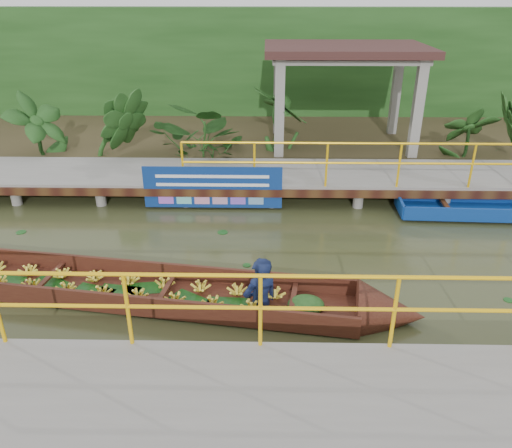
{
  "coord_description": "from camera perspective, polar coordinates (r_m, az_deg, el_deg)",
  "views": [
    {
      "loc": [
        0.85,
        -7.98,
        4.69
      ],
      "look_at": [
        0.68,
        0.5,
        0.6
      ],
      "focal_mm": 35.0,
      "sensor_mm": 36.0,
      "label": 1
    }
  ],
  "objects": [
    {
      "name": "ground",
      "position": [
        9.29,
        -4.25,
        -4.64
      ],
      "size": [
        80.0,
        80.0,
        0.0
      ],
      "primitive_type": "plane",
      "color": "#2E361B",
      "rests_on": "ground"
    },
    {
      "name": "land_strip",
      "position": [
        16.13,
        -1.93,
        9.68
      ],
      "size": [
        30.0,
        8.0,
        0.45
      ],
      "primitive_type": "cube",
      "color": "#332C19",
      "rests_on": "ground"
    },
    {
      "name": "far_dock",
      "position": [
        12.19,
        -2.83,
        5.5
      ],
      "size": [
        16.0,
        2.06,
        1.66
      ],
      "color": "slate",
      "rests_on": "ground"
    },
    {
      "name": "near_dock",
      "position": [
        5.8,
        2.48,
        -23.53
      ],
      "size": [
        18.0,
        2.4,
        1.73
      ],
      "color": "slate",
      "rests_on": "ground"
    },
    {
      "name": "pavilion",
      "position": [
        14.56,
        10.15,
        18.0
      ],
      "size": [
        4.4,
        3.0,
        3.0
      ],
      "color": "slate",
      "rests_on": "ground"
    },
    {
      "name": "foliage_backdrop",
      "position": [
        18.2,
        -1.6,
        17.25
      ],
      "size": [
        30.0,
        0.8,
        4.0
      ],
      "primitive_type": "cube",
      "color": "#173B13",
      "rests_on": "ground"
    },
    {
      "name": "vendor_boat",
      "position": [
        8.56,
        -14.95,
        -6.69
      ],
      "size": [
        10.27,
        2.46,
        2.12
      ],
      "rotation": [
        0.0,
        0.0,
        -0.15
      ],
      "color": "#35140E",
      "rests_on": "ground"
    },
    {
      "name": "moored_blue_boat",
      "position": [
        12.4,
        26.63,
        1.4
      ],
      "size": [
        3.55,
        1.08,
        0.84
      ],
      "rotation": [
        0.0,
        0.0,
        -0.04
      ],
      "color": "navy",
      "rests_on": "ground"
    },
    {
      "name": "blue_banner",
      "position": [
        11.31,
        -4.97,
        4.21
      ],
      "size": [
        3.13,
        0.04,
        0.98
      ],
      "color": "navy",
      "rests_on": "ground"
    },
    {
      "name": "tropical_plants",
      "position": [
        13.7,
        1.74,
        11.45
      ],
      "size": [
        14.37,
        1.37,
        1.71
      ],
      "color": "#173B13",
      "rests_on": "ground"
    }
  ]
}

